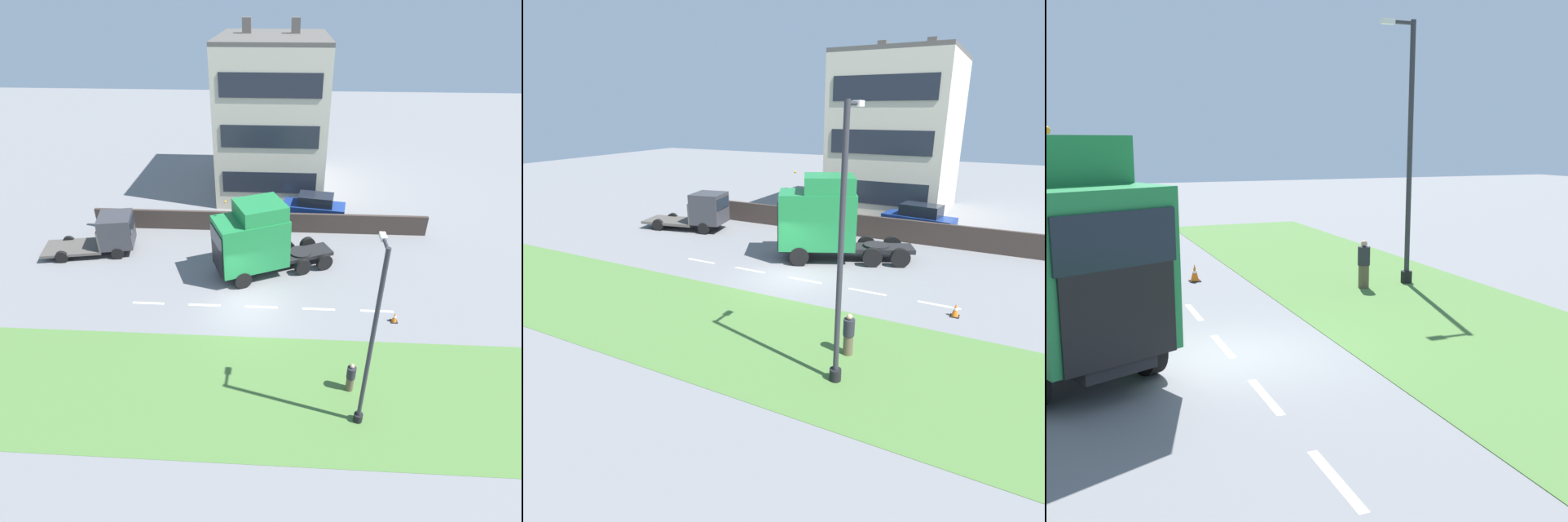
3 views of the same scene
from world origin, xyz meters
TOP-DOWN VIEW (x-y plane):
  - ground_plane at (0.00, 0.00)m, footprint 120.00×120.00m
  - grass_verge at (-6.00, 0.00)m, footprint 7.00×44.00m
  - lane_markings at (0.00, -0.70)m, footprint 0.16×14.60m
  - boundary_wall at (9.00, 0.00)m, footprint 0.25×24.00m
  - building_block at (17.97, -0.62)m, footprint 11.03×8.47m
  - lorry_cab at (3.42, -0.13)m, footprint 5.32×7.62m
  - flatbed_truck at (5.49, 9.64)m, footprint 3.22×6.18m
  - parked_car at (10.74, -4.07)m, footprint 2.47×4.82m
  - lamp_post at (-7.23, -5.08)m, footprint 1.30×0.37m
  - pedestrian at (-5.64, -4.92)m, footprint 0.39×0.39m
  - traffic_cone_lead at (-0.84, -7.84)m, footprint 0.36×0.36m

SIDE VIEW (x-z plane):
  - ground_plane at x=0.00m, z-range 0.00..0.00m
  - lane_markings at x=0.00m, z-range 0.00..0.00m
  - grass_verge at x=-6.00m, z-range 0.00..0.01m
  - traffic_cone_lead at x=-0.84m, z-range -0.01..0.57m
  - boundary_wall at x=9.00m, z-range 0.00..1.45m
  - pedestrian at x=-5.64m, z-range -0.02..1.51m
  - parked_car at x=10.74m, z-range -0.04..2.14m
  - flatbed_truck at x=5.49m, z-range 0.08..2.71m
  - lorry_cab at x=3.42m, z-range -0.05..4.80m
  - lamp_post at x=-7.23m, z-range -0.34..7.92m
  - building_block at x=17.97m, z-range -0.54..12.63m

